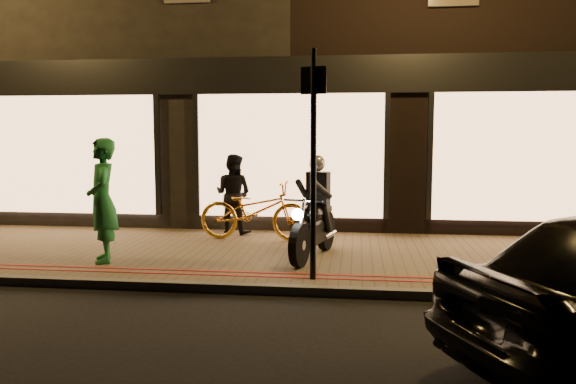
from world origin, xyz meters
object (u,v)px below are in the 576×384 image
at_px(sign_post, 313,153).
at_px(person_green, 102,200).
at_px(motorcycle, 315,218).
at_px(bicycle_gold, 255,211).

distance_m(sign_post, person_green, 3.35).
relative_size(motorcycle, sign_post, 0.64).
bearing_deg(person_green, sign_post, 51.75).
height_order(motorcycle, bicycle_gold, motorcycle).
relative_size(sign_post, person_green, 1.62).
bearing_deg(motorcycle, sign_post, -72.83).
height_order(motorcycle, person_green, person_green).
xyz_separation_m(motorcycle, bicycle_gold, (-1.18, 1.30, -0.08)).
relative_size(bicycle_gold, person_green, 1.10).
distance_m(motorcycle, bicycle_gold, 1.76).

